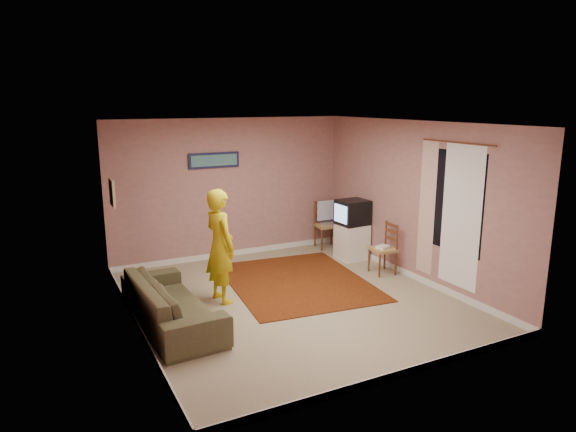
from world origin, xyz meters
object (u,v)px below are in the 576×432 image
tv_cabinet (352,241)px  crt_tv (352,212)px  chair_a (327,220)px  sofa (171,302)px  chair_b (383,243)px  person (220,246)px

tv_cabinet → crt_tv: crt_tv is taller
chair_a → sofa: size_ratio=0.24×
crt_tv → chair_b: crt_tv is taller
tv_cabinet → chair_a: size_ratio=1.29×
tv_cabinet → person: size_ratio=0.39×
crt_tv → person: 3.00m
crt_tv → chair_a: 0.89m
crt_tv → sofa: bearing=-162.5°
tv_cabinet → person: bearing=-163.4°
tv_cabinet → chair_b: (-0.00, -0.94, 0.20)m
sofa → crt_tv: bearing=-73.3°
person → chair_a: bearing=-69.2°
chair_b → person: 2.90m
crt_tv → chair_b: bearing=-92.2°
sofa → chair_b: bearing=-86.8°
chair_a → sofa: chair_a is taller
chair_b → sofa: (-3.75, -0.42, -0.22)m
chair_a → crt_tv: bearing=-81.1°
crt_tv → chair_a: size_ratio=1.09×
crt_tv → chair_a: (-0.03, 0.84, -0.31)m
chair_b → sofa: size_ratio=0.22×
crt_tv → sofa: crt_tv is taller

